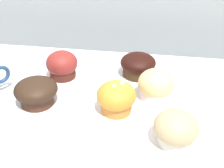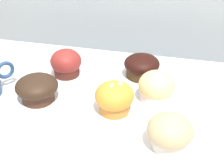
{
  "view_description": "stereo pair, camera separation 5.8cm",
  "coord_description": "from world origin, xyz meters",
  "px_view_note": "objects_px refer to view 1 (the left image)",
  "views": [
    {
      "loc": [
        0.17,
        -0.64,
        1.41
      ],
      "look_at": [
        0.06,
        0.04,
        0.99
      ],
      "focal_mm": 50.0,
      "sensor_mm": 36.0,
      "label": 1
    },
    {
      "loc": [
        0.22,
        -0.63,
        1.41
      ],
      "look_at": [
        0.06,
        0.04,
        0.99
      ],
      "focal_mm": 50.0,
      "sensor_mm": 36.0,
      "label": 2
    }
  ],
  "objects_px": {
    "muffin_back_right": "(156,85)",
    "muffin_front_right": "(138,65)",
    "muffin_back_center": "(176,129)",
    "muffin_front_left": "(116,98)",
    "muffin_front_center": "(62,65)",
    "muffin_back_left": "(36,92)"
  },
  "relations": [
    {
      "from": "muffin_back_center",
      "to": "muffin_front_left",
      "type": "bearing_deg",
      "value": 146.11
    },
    {
      "from": "muffin_front_center",
      "to": "muffin_back_center",
      "type": "bearing_deg",
      "value": -36.67
    },
    {
      "from": "muffin_back_right",
      "to": "muffin_front_left",
      "type": "height_order",
      "value": "muffin_front_left"
    },
    {
      "from": "muffin_front_center",
      "to": "muffin_back_center",
      "type": "height_order",
      "value": "muffin_front_center"
    },
    {
      "from": "muffin_front_left",
      "to": "muffin_front_right",
      "type": "relative_size",
      "value": 0.93
    },
    {
      "from": "muffin_back_left",
      "to": "muffin_back_right",
      "type": "relative_size",
      "value": 1.16
    },
    {
      "from": "muffin_front_left",
      "to": "muffin_back_center",
      "type": "xyz_separation_m",
      "value": [
        0.14,
        -0.1,
        -0.0
      ]
    },
    {
      "from": "muffin_front_right",
      "to": "muffin_back_center",
      "type": "distance_m",
      "value": 0.3
    },
    {
      "from": "muffin_back_right",
      "to": "muffin_back_center",
      "type": "height_order",
      "value": "muffin_back_right"
    },
    {
      "from": "muffin_back_right",
      "to": "muffin_front_left",
      "type": "xyz_separation_m",
      "value": [
        -0.09,
        -0.08,
        0.0
      ]
    },
    {
      "from": "muffin_back_left",
      "to": "muffin_back_right",
      "type": "bearing_deg",
      "value": 13.98
    },
    {
      "from": "muffin_front_left",
      "to": "muffin_front_right",
      "type": "bearing_deg",
      "value": 78.9
    },
    {
      "from": "muffin_back_right",
      "to": "muffin_front_right",
      "type": "distance_m",
      "value": 0.13
    },
    {
      "from": "muffin_front_right",
      "to": "muffin_back_right",
      "type": "bearing_deg",
      "value": -63.58
    },
    {
      "from": "muffin_front_center",
      "to": "muffin_front_right",
      "type": "xyz_separation_m",
      "value": [
        0.22,
        0.04,
        -0.01
      ]
    },
    {
      "from": "muffin_front_center",
      "to": "muffin_back_left",
      "type": "height_order",
      "value": "muffin_front_center"
    },
    {
      "from": "muffin_back_right",
      "to": "muffin_back_center",
      "type": "relative_size",
      "value": 0.98
    },
    {
      "from": "muffin_front_center",
      "to": "muffin_front_right",
      "type": "bearing_deg",
      "value": 11.67
    },
    {
      "from": "muffin_back_center",
      "to": "muffin_back_left",
      "type": "bearing_deg",
      "value": 164.44
    },
    {
      "from": "muffin_back_left",
      "to": "muffin_back_center",
      "type": "bearing_deg",
      "value": -15.56
    },
    {
      "from": "muffin_back_left",
      "to": "muffin_front_left",
      "type": "xyz_separation_m",
      "value": [
        0.21,
        -0.0,
        0.0
      ]
    },
    {
      "from": "muffin_front_center",
      "to": "muffin_back_right",
      "type": "bearing_deg",
      "value": -14.05
    }
  ]
}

